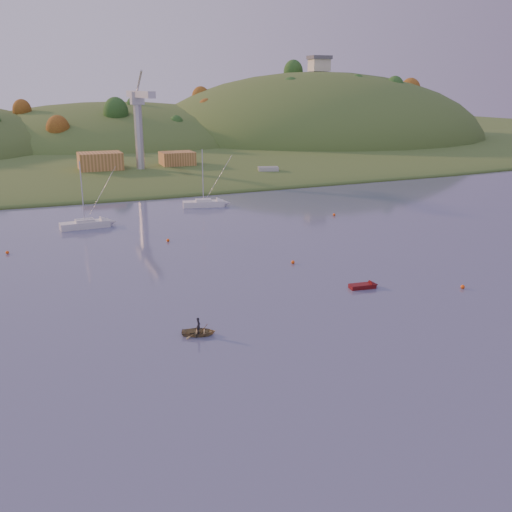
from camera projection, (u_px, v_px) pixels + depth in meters
name	position (u px, v px, depth m)	size (l,w,h in m)	color
ground	(422.00, 399.00, 44.90)	(500.00, 500.00, 0.00)	#3A415F
far_shore	(86.00, 143.00, 248.89)	(620.00, 220.00, 1.50)	#365221
shore_slope	(109.00, 160.00, 191.24)	(640.00, 150.00, 7.00)	#365221
hill_center	(117.00, 147.00, 234.79)	(140.00, 120.00, 36.00)	#365221
hill_right	(317.00, 143.00, 252.40)	(150.00, 130.00, 60.00)	#365221
hilltop_house	(319.00, 63.00, 242.88)	(9.00, 7.00, 6.45)	beige
hillside_trees	(101.00, 154.00, 208.98)	(280.00, 50.00, 32.00)	#1B4A1A
wharf	(151.00, 173.00, 154.58)	(42.00, 16.00, 2.40)	slate
shed_west	(100.00, 162.00, 149.71)	(11.00, 8.00, 4.80)	olive
shed_east	(177.00, 159.00, 158.35)	(9.00, 7.00, 4.00)	olive
dock_crane	(139.00, 113.00, 145.74)	(3.20, 28.00, 20.30)	#B7B7BC
sailboat_near	(85.00, 224.00, 99.30)	(8.53, 3.18, 11.60)	silver
sailboat_far	(203.00, 203.00, 117.04)	(8.72, 4.12, 11.64)	silver
canoe	(199.00, 332.00, 56.44)	(2.40, 3.36, 0.70)	olive
paddler	(199.00, 328.00, 56.31)	(0.59, 0.39, 1.61)	black
red_tender	(368.00, 286.00, 69.86)	(3.86, 1.67, 1.28)	#500B0C
work_vessel	(268.00, 174.00, 152.59)	(13.15, 7.40, 3.20)	slate
buoy_0	(463.00, 287.00, 69.48)	(0.50, 0.50, 0.50)	#ED4E0C
buoy_1	(293.00, 262.00, 79.24)	(0.50, 0.50, 0.50)	#ED4E0C
buoy_2	(7.00, 252.00, 83.89)	(0.50, 0.50, 0.50)	#ED4E0C
buoy_3	(168.00, 240.00, 90.58)	(0.50, 0.50, 0.50)	#ED4E0C
buoy_4	(334.00, 215.00, 108.75)	(0.50, 0.50, 0.50)	#ED4E0C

